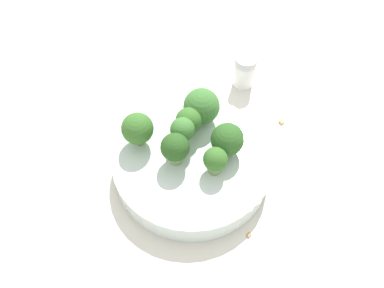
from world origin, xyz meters
name	(u,v)px	position (x,y,z in m)	size (l,w,h in m)	color
ground_plane	(192,170)	(0.00, 0.00, 0.00)	(3.00, 3.00, 0.00)	silver
bowl	(192,163)	(0.00, 0.00, 0.02)	(0.23, 0.23, 0.04)	silver
broccoli_floret_0	(204,107)	(-0.07, 0.00, 0.07)	(0.05, 0.05, 0.06)	#7A9E5B
broccoli_floret_1	(175,148)	(0.01, -0.02, 0.07)	(0.04, 0.04, 0.05)	#84AD66
broccoli_floret_2	(183,131)	(-0.02, -0.02, 0.07)	(0.03, 0.03, 0.05)	#8EB770
broccoli_floret_3	(189,121)	(-0.04, -0.01, 0.07)	(0.04, 0.04, 0.05)	#7A9E5B
broccoli_floret_4	(138,129)	(-0.01, -0.08, 0.07)	(0.04, 0.04, 0.06)	#7A9E5B
broccoli_floret_5	(215,160)	(0.02, 0.03, 0.06)	(0.03, 0.03, 0.04)	#7A9E5B
broccoli_floret_6	(228,140)	(-0.02, 0.05, 0.07)	(0.05, 0.05, 0.05)	#7A9E5B
pepper_shaker	(245,71)	(-0.19, 0.05, 0.03)	(0.04, 0.04, 0.06)	silver
almond_crumb_0	(281,121)	(-0.12, 0.12, 0.00)	(0.01, 0.01, 0.01)	tan
almond_crumb_1	(249,234)	(0.08, 0.09, 0.00)	(0.01, 0.00, 0.01)	#AD7F4C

